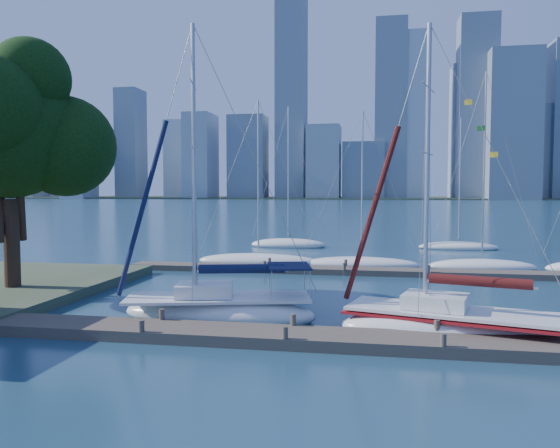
# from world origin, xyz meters

# --- Properties ---
(ground) EXTENTS (700.00, 700.00, 0.00)m
(ground) POSITION_xyz_m (0.00, 0.00, 0.00)
(ground) COLOR #18364D
(ground) RESTS_ON ground
(near_dock) EXTENTS (26.00, 2.00, 0.40)m
(near_dock) POSITION_xyz_m (0.00, 0.00, 0.20)
(near_dock) COLOR #473E34
(near_dock) RESTS_ON ground
(far_dock) EXTENTS (30.00, 1.80, 0.36)m
(far_dock) POSITION_xyz_m (2.00, 16.00, 0.18)
(far_dock) COLOR #473E34
(far_dock) RESTS_ON ground
(far_shore) EXTENTS (800.00, 100.00, 1.50)m
(far_shore) POSITION_xyz_m (0.00, 320.00, 0.00)
(far_shore) COLOR #38472D
(far_shore) RESTS_ON ground
(tree) EXTENTS (9.29, 8.48, 12.39)m
(tree) POSITION_xyz_m (-14.68, 5.69, 8.36)
(tree) COLOR #322116
(tree) RESTS_ON ground
(sailboat_navy) EXTENTS (8.39, 4.41, 12.38)m
(sailboat_navy) POSITION_xyz_m (-3.40, 2.96, 0.98)
(sailboat_navy) COLOR silver
(sailboat_navy) RESTS_ON ground
(sailboat_maroon) EXTENTS (8.34, 4.60, 11.78)m
(sailboat_maroon) POSITION_xyz_m (5.58, 2.01, 0.93)
(sailboat_maroon) COLOR silver
(sailboat_maroon) RESTS_ON ground
(bg_boat_1) EXTENTS (8.87, 2.87, 11.84)m
(bg_boat_1) POSITION_xyz_m (-5.27, 19.25, 0.25)
(bg_boat_1) COLOR silver
(bg_boat_1) RESTS_ON ground
(bg_boat_2) EXTENTS (8.01, 2.72, 10.88)m
(bg_boat_2) POSITION_xyz_m (1.94, 19.15, 0.23)
(bg_boat_2) COLOR silver
(bg_boat_2) RESTS_ON ground
(bg_boat_4) EXTENTS (7.12, 2.61, 13.25)m
(bg_boat_4) POSITION_xyz_m (9.82, 19.34, 0.26)
(bg_boat_4) COLOR silver
(bg_boat_4) RESTS_ON ground
(bg_boat_6) EXTENTS (7.06, 2.82, 13.16)m
(bg_boat_6) POSITION_xyz_m (-5.03, 31.01, 0.28)
(bg_boat_6) COLOR silver
(bg_boat_6) RESTS_ON ground
(bg_boat_7) EXTENTS (6.98, 2.50, 11.84)m
(bg_boat_7) POSITION_xyz_m (10.11, 31.79, 0.24)
(bg_boat_7) COLOR silver
(bg_boat_7) RESTS_ON ground
(skyline) EXTENTS (503.42, 51.31, 113.40)m
(skyline) POSITION_xyz_m (25.82, 290.14, 35.59)
(skyline) COLOR gray
(skyline) RESTS_ON ground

